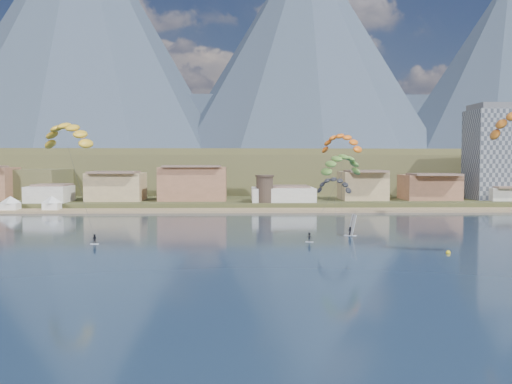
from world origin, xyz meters
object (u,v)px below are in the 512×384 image
watchtower (265,189)px  kitesurfer_yellow (68,132)px  windsurfer (351,229)px  apartment_tower (500,152)px  kitesurfer_green (341,162)px  buoy (448,253)px

watchtower → kitesurfer_yellow: bearing=-123.9°
watchtower → windsurfer: size_ratio=1.99×
apartment_tower → kitesurfer_green: (-67.19, -76.42, -2.91)m
buoy → kitesurfer_yellow: bearing=161.5°
windsurfer → buoy: size_ratio=5.61×
watchtower → windsurfer: bearing=-76.8°
watchtower → kitesurfer_yellow: (-41.96, -62.47, 14.54)m
apartment_tower → windsurfer: (-65.21, -77.19, -16.44)m
apartment_tower → windsurfer: size_ratio=7.39×
apartment_tower → buoy: size_ratio=41.48×
apartment_tower → watchtower: size_ratio=3.72×
watchtower → apartment_tower: bearing=9.9°
kitesurfer_yellow → buoy: bearing=-18.5°
kitesurfer_yellow → kitesurfer_green: (54.77, 0.05, -6.01)m
apartment_tower → kitesurfer_yellow: bearing=-147.9°
kitesurfer_green → buoy: kitesurfer_green is taller
kitesurfer_yellow → buoy: 75.24m
buoy → windsurfer: bearing=117.9°
apartment_tower → windsurfer: 102.38m
watchtower → kitesurfer_green: size_ratio=0.45×
kitesurfer_green → windsurfer: bearing=-21.4°
watchtower → buoy: (26.60, -85.46, -6.24)m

